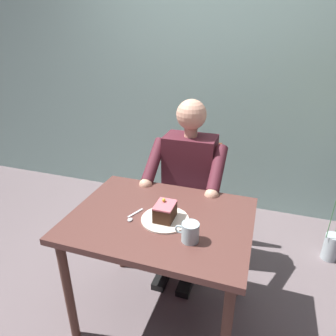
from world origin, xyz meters
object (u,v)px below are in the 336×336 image
(chair, at_px, (192,194))
(coffee_cup, at_px, (190,232))
(cake_slice, at_px, (165,211))
(dessert_spoon, at_px, (133,217))
(dining_table, at_px, (161,231))
(seated_person, at_px, (187,186))

(chair, xyz_separation_m, coffee_cup, (-0.20, 0.87, 0.30))
(cake_slice, bearing_deg, dessert_spoon, 9.97)
(dining_table, xyz_separation_m, dessert_spoon, (0.14, 0.05, 0.10))
(dining_table, relative_size, chair, 1.10)
(chair, xyz_separation_m, dessert_spoon, (0.14, 0.77, 0.25))
(chair, xyz_separation_m, seated_person, (0.00, 0.17, 0.16))
(chair, distance_m, seated_person, 0.23)
(cake_slice, bearing_deg, chair, -87.28)
(chair, relative_size, coffee_cup, 7.47)
(dining_table, relative_size, coffee_cup, 8.19)
(cake_slice, relative_size, coffee_cup, 1.08)
(dining_table, height_order, dessert_spoon, dessert_spoon)
(cake_slice, relative_size, dessert_spoon, 0.92)
(chair, height_order, coffee_cup, chair)
(dessert_spoon, bearing_deg, coffee_cup, 164.76)
(chair, height_order, dessert_spoon, chair)
(chair, height_order, cake_slice, chair)
(chair, relative_size, dessert_spoon, 6.37)
(seated_person, height_order, dessert_spoon, seated_person)
(cake_slice, distance_m, coffee_cup, 0.21)
(chair, relative_size, cake_slice, 6.93)
(chair, bearing_deg, dessert_spoon, 79.67)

